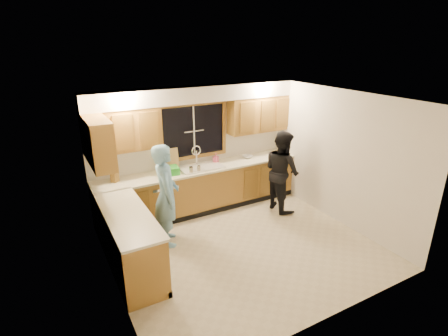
% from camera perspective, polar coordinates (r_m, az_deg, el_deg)
% --- Properties ---
extents(floor, '(4.20, 4.20, 0.00)m').
position_cam_1_polar(floor, '(6.10, 3.01, -12.69)').
color(floor, beige).
rests_on(floor, ground).
extents(ceiling, '(4.20, 4.20, 0.00)m').
position_cam_1_polar(ceiling, '(5.18, 3.52, 11.16)').
color(ceiling, white).
extents(wall_back, '(4.20, 0.00, 4.20)m').
position_cam_1_polar(wall_back, '(7.11, -4.90, 3.32)').
color(wall_back, silver).
rests_on(wall_back, ground).
extents(wall_left, '(0.00, 3.80, 3.80)m').
position_cam_1_polar(wall_left, '(4.84, -18.50, -6.21)').
color(wall_left, silver).
rests_on(wall_left, ground).
extents(wall_right, '(0.00, 3.80, 3.80)m').
position_cam_1_polar(wall_right, '(6.81, 18.40, 1.56)').
color(wall_right, silver).
rests_on(wall_right, ground).
extents(base_cabinets_back, '(4.20, 0.60, 0.88)m').
position_cam_1_polar(base_cabinets_back, '(7.13, -3.72, -3.53)').
color(base_cabinets_back, '#A67630').
rests_on(base_cabinets_back, ground).
extents(base_cabinets_left, '(0.60, 1.90, 0.88)m').
position_cam_1_polar(base_cabinets_left, '(5.57, -15.22, -11.65)').
color(base_cabinets_left, '#A67630').
rests_on(base_cabinets_left, ground).
extents(countertop_back, '(4.20, 0.63, 0.04)m').
position_cam_1_polar(countertop_back, '(6.95, -3.75, -0.11)').
color(countertop_back, '#EAE4C5').
rests_on(countertop_back, base_cabinets_back).
extents(countertop_left, '(0.63, 1.90, 0.04)m').
position_cam_1_polar(countertop_left, '(5.35, -15.52, -7.42)').
color(countertop_left, '#EAE4C5').
rests_on(countertop_left, base_cabinets_left).
extents(upper_cabinets_left, '(1.35, 0.33, 0.75)m').
position_cam_1_polar(upper_cabinets_left, '(6.37, -16.25, 5.94)').
color(upper_cabinets_left, '#A67630').
rests_on(upper_cabinets_left, wall_back).
extents(upper_cabinets_right, '(1.35, 0.33, 0.75)m').
position_cam_1_polar(upper_cabinets_right, '(7.50, 5.58, 8.74)').
color(upper_cabinets_right, '#A67630').
rests_on(upper_cabinets_right, wall_back).
extents(upper_cabinets_return, '(0.33, 0.90, 0.75)m').
position_cam_1_polar(upper_cabinets_return, '(5.70, -19.76, 3.88)').
color(upper_cabinets_return, '#A67630').
rests_on(upper_cabinets_return, wall_left).
extents(soffit, '(4.20, 0.35, 0.30)m').
position_cam_1_polar(soffit, '(6.71, -4.56, 11.95)').
color(soffit, silver).
rests_on(soffit, wall_back).
extents(window_frame, '(1.44, 0.03, 1.14)m').
position_cam_1_polar(window_frame, '(7.00, -4.96, 6.03)').
color(window_frame, black).
rests_on(window_frame, wall_back).
extents(sink, '(0.86, 0.52, 0.57)m').
position_cam_1_polar(sink, '(6.98, -3.81, -0.33)').
color(sink, silver).
rests_on(sink, countertop_back).
extents(dishwasher, '(0.60, 0.56, 0.82)m').
position_cam_1_polar(dishwasher, '(6.86, -10.13, -5.14)').
color(dishwasher, white).
rests_on(dishwasher, floor).
extents(stove, '(0.58, 0.75, 0.90)m').
position_cam_1_polar(stove, '(5.10, -13.57, -14.65)').
color(stove, white).
rests_on(stove, floor).
extents(man, '(0.57, 0.73, 1.77)m').
position_cam_1_polar(man, '(5.89, -9.39, -4.43)').
color(man, '#71ABD5').
rests_on(man, floor).
extents(woman, '(0.65, 0.82, 1.65)m').
position_cam_1_polar(woman, '(7.11, 9.42, -0.48)').
color(woman, black).
rests_on(woman, floor).
extents(knife_block, '(0.16, 0.16, 0.23)m').
position_cam_1_polar(knife_block, '(6.51, -17.43, -1.21)').
color(knife_block, olive).
rests_on(knife_block, countertop_back).
extents(cutting_board, '(0.31, 0.13, 0.41)m').
position_cam_1_polar(cutting_board, '(6.88, -8.67, 1.49)').
color(cutting_board, tan).
rests_on(cutting_board, countertop_back).
extents(dish_crate, '(0.33, 0.31, 0.14)m').
position_cam_1_polar(dish_crate, '(6.66, -8.73, -0.40)').
color(dish_crate, green).
rests_on(dish_crate, countertop_back).
extents(soap_bottle, '(0.12, 0.12, 0.20)m').
position_cam_1_polar(soap_bottle, '(7.17, -1.35, 1.62)').
color(soap_bottle, '#DF547A').
rests_on(soap_bottle, countertop_back).
extents(bowl, '(0.25, 0.25, 0.05)m').
position_cam_1_polar(bowl, '(7.51, 3.84, 1.86)').
color(bowl, silver).
rests_on(bowl, countertop_back).
extents(can_left, '(0.08, 0.08, 0.13)m').
position_cam_1_polar(can_left, '(6.64, -5.40, -0.36)').
color(can_left, tan).
rests_on(can_left, countertop_back).
extents(can_right, '(0.08, 0.08, 0.12)m').
position_cam_1_polar(can_right, '(6.71, -4.14, -0.14)').
color(can_right, tan).
rests_on(can_right, countertop_back).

